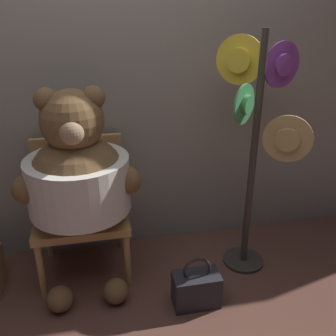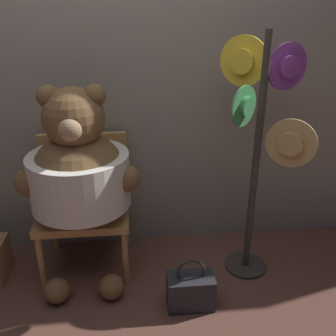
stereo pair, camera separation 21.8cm
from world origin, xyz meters
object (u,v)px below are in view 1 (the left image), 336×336
at_px(teddy_bear, 78,178).
at_px(chair, 81,202).
at_px(hat_display_rack, 259,130).
at_px(handbag_on_ground, 196,288).

bearing_deg(teddy_bear, chair, 92.74).
height_order(teddy_bear, hat_display_rack, hat_display_rack).
distance_m(chair, handbag_on_ground, 0.91).
xyz_separation_m(teddy_bear, hat_display_rack, (1.09, -0.06, 0.24)).
distance_m(teddy_bear, hat_display_rack, 1.12).
bearing_deg(hat_display_rack, chair, 168.80).
bearing_deg(handbag_on_ground, chair, 140.22).
xyz_separation_m(chair, handbag_on_ground, (0.64, -0.53, -0.37)).
height_order(hat_display_rack, handbag_on_ground, hat_display_rack).
xyz_separation_m(chair, hat_display_rack, (1.09, -0.22, 0.49)).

